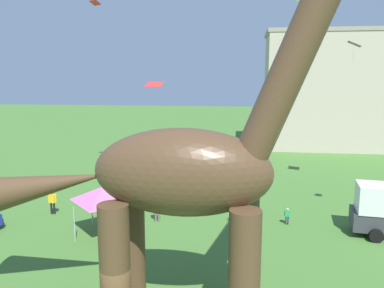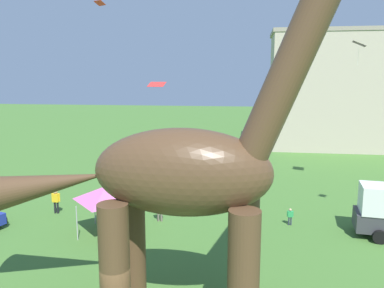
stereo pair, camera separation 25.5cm
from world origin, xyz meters
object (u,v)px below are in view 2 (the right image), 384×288
(festival_canopy_tent, at_px, (106,193))
(kite_high_right, at_px, (359,44))
(person_vendor_side, at_px, (160,206))
(kite_high_left, at_px, (157,84))
(kite_mid_right, at_px, (100,3))
(person_photographer, at_px, (290,215))
(person_strolling_adult, at_px, (242,219))
(person_watching_child, at_px, (56,199))
(dinosaur_sculpture, at_px, (180,172))

(festival_canopy_tent, xyz_separation_m, kite_high_right, (17.01, 11.24, 9.62))
(person_vendor_side, xyz_separation_m, kite_high_left, (0.06, -0.56, 8.06))
(kite_high_left, xyz_separation_m, kite_mid_right, (-8.25, 12.23, 7.22))
(kite_high_left, bearing_deg, person_vendor_side, 95.92)
(person_photographer, xyz_separation_m, person_strolling_adult, (-3.11, -1.67, 0.20))
(festival_canopy_tent, bearing_deg, kite_high_left, 32.70)
(kite_high_left, bearing_deg, person_watching_child, 172.55)
(person_vendor_side, height_order, person_watching_child, person_vendor_side)
(dinosaur_sculpture, distance_m, person_watching_child, 16.07)
(person_photographer, relative_size, person_vendor_side, 0.64)
(person_watching_child, bearing_deg, kite_mid_right, 167.23)
(dinosaur_sculpture, height_order, person_vendor_side, dinosaur_sculpture)
(dinosaur_sculpture, bearing_deg, festival_canopy_tent, 144.70)
(person_watching_child, height_order, kite_mid_right, kite_mid_right)
(person_watching_child, bearing_deg, person_strolling_adult, 67.75)
(person_watching_child, bearing_deg, festival_canopy_tent, 44.15)
(dinosaur_sculpture, distance_m, person_strolling_adult, 10.74)
(festival_canopy_tent, bearing_deg, dinosaur_sculpture, -52.46)
(festival_canopy_tent, distance_m, kite_mid_right, 20.44)
(person_photographer, relative_size, kite_mid_right, 0.96)
(person_strolling_adult, bearing_deg, dinosaur_sculpture, -54.50)
(person_watching_child, xyz_separation_m, kite_high_right, (21.87, 8.40, 11.13))
(dinosaur_sculpture, relative_size, person_vendor_side, 9.37)
(kite_high_left, relative_size, kite_high_right, 0.60)
(person_photographer, xyz_separation_m, kite_mid_right, (-16.78, 11.10, 15.67))
(person_vendor_side, relative_size, festival_canopy_tent, 0.56)
(person_strolling_adult, distance_m, kite_high_right, 17.40)
(festival_canopy_tent, bearing_deg, person_vendor_side, 40.63)
(person_watching_child, distance_m, festival_canopy_tent, 5.82)
(person_vendor_side, bearing_deg, kite_high_left, -81.58)
(person_strolling_adult, xyz_separation_m, festival_canopy_tent, (-8.27, -1.29, 1.66))
(person_vendor_side, height_order, festival_canopy_tent, festival_canopy_tent)
(person_vendor_side, xyz_separation_m, person_watching_child, (-7.64, 0.44, -0.04))
(festival_canopy_tent, xyz_separation_m, kite_high_left, (2.85, 1.83, 6.59))
(dinosaur_sculpture, relative_size, festival_canopy_tent, 5.28)
(dinosaur_sculpture, height_order, person_photographer, dinosaur_sculpture)
(person_photographer, distance_m, festival_canopy_tent, 11.90)
(festival_canopy_tent, height_order, kite_high_right, kite_high_right)
(festival_canopy_tent, bearing_deg, person_strolling_adult, 8.90)
(person_vendor_side, bearing_deg, festival_canopy_tent, -136.87)
(person_vendor_side, distance_m, festival_canopy_tent, 3.96)
(person_photographer, bearing_deg, person_vendor_side, -36.79)
(dinosaur_sculpture, relative_size, person_strolling_adult, 11.41)
(dinosaur_sculpture, relative_size, kite_mid_right, 14.05)
(kite_high_left, height_order, kite_mid_right, kite_mid_right)
(person_watching_child, height_order, festival_canopy_tent, festival_canopy_tent)
(person_vendor_side, relative_size, person_watching_child, 1.04)
(person_photographer, distance_m, person_watching_child, 16.24)
(person_strolling_adult, xyz_separation_m, kite_mid_right, (-13.67, 12.77, 15.48))
(dinosaur_sculpture, bearing_deg, kite_high_left, 125.42)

